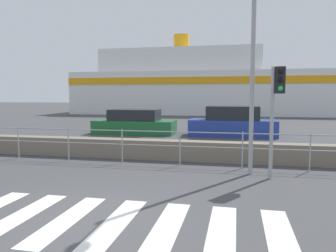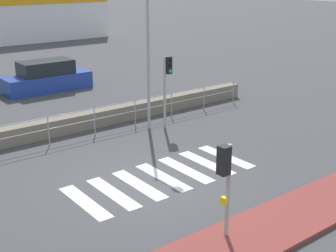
{
  "view_description": "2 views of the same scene",
  "coord_description": "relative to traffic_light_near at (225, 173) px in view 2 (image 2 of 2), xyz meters",
  "views": [
    {
      "loc": [
        2.65,
        -5.11,
        2.19
      ],
      "look_at": [
        1.15,
        2.0,
        1.5
      ],
      "focal_mm": 35.0,
      "sensor_mm": 36.0,
      "label": 1
    },
    {
      "loc": [
        -7.31,
        -10.54,
        6.07
      ],
      "look_at": [
        1.62,
        1.0,
        1.2
      ],
      "focal_mm": 50.0,
      "sensor_mm": 36.0,
      "label": 2
    }
  ],
  "objects": [
    {
      "name": "seawall",
      "position": [
        0.41,
        9.35,
        -1.42
      ],
      "size": [
        18.87,
        0.55,
        0.65
      ],
      "color": "slate",
      "rests_on": "ground_plane"
    },
    {
      "name": "parked_car_blue",
      "position": [
        2.84,
        16.25,
        -1.07
      ],
      "size": [
        4.55,
        1.71,
        1.6
      ],
      "color": "#233D9E",
      "rests_on": "ground_plane"
    },
    {
      "name": "streetlamp",
      "position": [
        3.45,
        7.53,
        1.76
      ],
      "size": [
        0.32,
        1.32,
        5.57
      ],
      "color": "#9EA0A3",
      "rests_on": "ground_plane"
    },
    {
      "name": "traffic_light_far",
      "position": [
        4.05,
        7.39,
        0.39
      ],
      "size": [
        0.34,
        0.32,
        2.91
      ],
      "color": "#9EA0A3",
      "rests_on": "ground_plane"
    },
    {
      "name": "harbor_fence",
      "position": [
        0.41,
        8.47,
        -1.01
      ],
      "size": [
        17.02,
        0.04,
        1.11
      ],
      "color": "#9EA0A3",
      "rests_on": "ground_plane"
    },
    {
      "name": "sidewalk_brick",
      "position": [
        0.41,
        -0.39,
        -1.69
      ],
      "size": [
        24.0,
        1.8,
        0.12
      ],
      "color": "brown",
      "rests_on": "ground_plane"
    },
    {
      "name": "crosswalk",
      "position": [
        1.06,
        3.71,
        -1.74
      ],
      "size": [
        5.85,
        2.4,
        0.01
      ],
      "color": "silver",
      "rests_on": "ground_plane"
    },
    {
      "name": "ground_plane",
      "position": [
        0.41,
        3.71,
        -1.75
      ],
      "size": [
        160.0,
        160.0,
        0.0
      ],
      "primitive_type": "plane",
      "color": "#424244"
    },
    {
      "name": "traffic_light_near",
      "position": [
        0.0,
        0.0,
        0.0
      ],
      "size": [
        0.34,
        0.32,
        2.41
      ],
      "color": "#9EA0A3",
      "rests_on": "ground_plane"
    }
  ]
}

